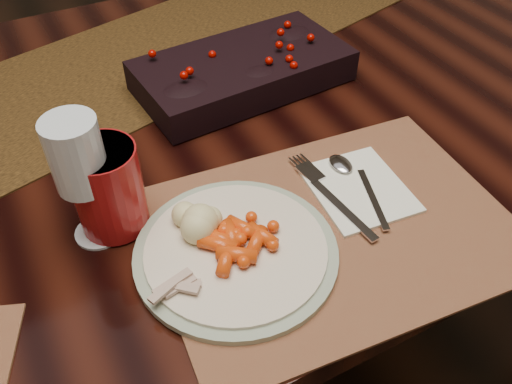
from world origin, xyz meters
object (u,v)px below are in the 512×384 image
placemat_main (333,228)px  baby_carrots (244,246)px  dinner_plate (236,251)px  turkey_shreds (168,284)px  wine_glass (85,183)px  centerpiece (243,66)px  mashed_potatoes (196,212)px  napkin (358,189)px  red_cup (108,188)px  dining_table (183,263)px

placemat_main → baby_carrots: size_ratio=4.51×
dinner_plate → turkey_shreds: 0.10m
wine_glass → turkey_shreds: bearing=-71.7°
centerpiece → dinner_plate: (-0.19, -0.36, -0.03)m
mashed_potatoes → dinner_plate: bearing=-65.7°
baby_carrots → turkey_shreds: baby_carrots is taller
dinner_plate → napkin: 0.21m
red_cup → wine_glass: size_ratio=0.67×
centerpiece → wine_glass: (-0.33, -0.23, 0.05)m
centerpiece → napkin: (0.02, -0.33, -0.03)m
dining_table → baby_carrots: bearing=-91.9°
turkey_shreds → napkin: bearing=9.0°
mashed_potatoes → red_cup: (-0.09, 0.07, 0.02)m
mashed_potatoes → red_cup: red_cup is taller
placemat_main → mashed_potatoes: size_ratio=5.81×
baby_carrots → red_cup: size_ratio=0.85×
baby_carrots → napkin: size_ratio=0.71×
placemat_main → turkey_shreds: bearing=-174.2°
centerpiece → mashed_potatoes: size_ratio=4.53×
placemat_main → mashed_potatoes: 0.19m
dining_table → placemat_main: bearing=-70.1°
dinner_plate → napkin: size_ratio=1.75×
centerpiece → dinner_plate: 0.40m
baby_carrots → napkin: bearing=10.6°
dining_table → centerpiece: (0.17, 0.04, 0.42)m
napkin → turkey_shreds: bearing=-165.7°
baby_carrots → mashed_potatoes: mashed_potatoes is taller
mashed_potatoes → turkey_shreds: mashed_potatoes is taller
centerpiece → placemat_main: centerpiece is taller
centerpiece → red_cup: size_ratio=2.99×
placemat_main → dinner_plate: dinner_plate is taller
turkey_shreds → wine_glass: (-0.05, 0.14, 0.06)m
mashed_potatoes → red_cup: 0.12m
dining_table → napkin: bearing=-56.5°
dinner_plate → wine_glass: size_ratio=1.42×
dining_table → placemat_main: 0.52m
wine_glass → red_cup: bearing=12.7°
baby_carrots → wine_glass: wine_glass is taller
mashed_potatoes → napkin: bearing=-7.9°
baby_carrots → napkin: (0.20, 0.04, -0.02)m
placemat_main → mashed_potatoes: mashed_potatoes is taller
turkey_shreds → napkin: turkey_shreds is taller
centerpiece → placemat_main: size_ratio=0.78×
centerpiece → wine_glass: wine_glass is taller
placemat_main → centerpiece: bearing=87.2°
red_cup → wine_glass: 0.04m
placemat_main → wine_glass: size_ratio=2.58×
centerpiece → red_cup: red_cup is taller
dining_table → red_cup: 0.50m
napkin → dining_table: bearing=128.7°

